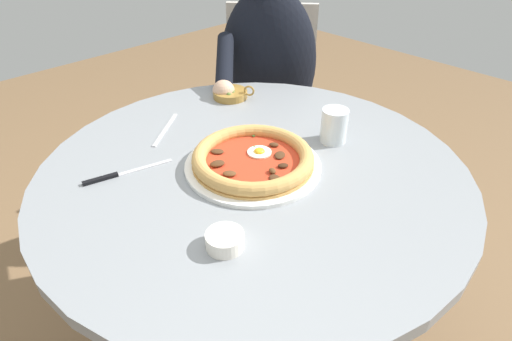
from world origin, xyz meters
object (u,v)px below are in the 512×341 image
(steak_knife, at_px, (115,175))
(water_glass, at_px, (334,128))
(pizza_on_plate, at_px, (252,159))
(ramekin_capers, at_px, (225,240))
(dining_table, at_px, (253,218))
(olive_pan, at_px, (231,94))
(diner_person, at_px, (267,113))
(cafe_chair_diner, at_px, (269,96))
(fork_utensil, at_px, (165,129))

(steak_knife, bearing_deg, water_glass, 62.86)
(pizza_on_plate, bearing_deg, ramekin_capers, -54.57)
(water_glass, xyz_separation_m, ramekin_capers, (0.10, -0.46, -0.02))
(steak_knife, bearing_deg, dining_table, 52.81)
(water_glass, distance_m, steak_knife, 0.55)
(pizza_on_plate, height_order, water_glass, water_glass)
(ramekin_capers, distance_m, olive_pan, 0.66)
(pizza_on_plate, xyz_separation_m, steak_knife, (-0.19, -0.26, -0.02))
(water_glass, bearing_deg, olive_pan, -178.04)
(steak_knife, distance_m, olive_pan, 0.49)
(pizza_on_plate, distance_m, ramekin_capers, 0.27)
(pizza_on_plate, xyz_separation_m, diner_person, (-0.45, 0.52, -0.23))
(dining_table, bearing_deg, cafe_chair_diner, 131.27)
(water_glass, xyz_separation_m, diner_person, (-0.52, 0.29, -0.24))
(olive_pan, height_order, diner_person, diner_person)
(water_glass, bearing_deg, ramekin_capers, -77.85)
(dining_table, height_order, diner_person, diner_person)
(water_glass, bearing_deg, fork_utensil, -141.78)
(pizza_on_plate, bearing_deg, olive_pan, 146.05)
(ramekin_capers, xyz_separation_m, fork_utensil, (-0.45, 0.18, -0.02))
(pizza_on_plate, distance_m, fork_utensil, 0.30)
(dining_table, xyz_separation_m, water_glass, (0.06, 0.23, 0.20))
(water_glass, xyz_separation_m, fork_utensil, (-0.36, -0.28, -0.04))
(ramekin_capers, distance_m, fork_utensil, 0.49)
(steak_knife, distance_m, cafe_chair_diner, 0.98)
(pizza_on_plate, height_order, fork_utensil, pizza_on_plate)
(pizza_on_plate, xyz_separation_m, ramekin_capers, (0.16, -0.22, -0.00))
(dining_table, height_order, cafe_chair_diner, cafe_chair_diner)
(ramekin_capers, xyz_separation_m, cafe_chair_diner, (-0.71, 0.85, -0.21))
(diner_person, bearing_deg, dining_table, -48.59)
(fork_utensil, height_order, diner_person, diner_person)
(water_glass, bearing_deg, dining_table, -103.75)
(pizza_on_plate, relative_size, cafe_chair_diner, 0.37)
(steak_knife, relative_size, fork_utensil, 1.33)
(diner_person, bearing_deg, steak_knife, -71.12)
(ramekin_capers, xyz_separation_m, olive_pan, (-0.48, 0.44, -0.00))
(dining_table, distance_m, olive_pan, 0.43)
(fork_utensil, distance_m, cafe_chair_diner, 0.75)
(water_glass, relative_size, cafe_chair_diner, 0.10)
(ramekin_capers, bearing_deg, olive_pan, 137.59)
(olive_pan, xyz_separation_m, diner_person, (-0.13, 0.30, -0.22))
(fork_utensil, bearing_deg, pizza_on_plate, 9.12)
(pizza_on_plate, relative_size, olive_pan, 2.62)
(dining_table, relative_size, diner_person, 0.87)
(water_glass, height_order, olive_pan, water_glass)
(water_glass, distance_m, fork_utensil, 0.45)
(pizza_on_plate, distance_m, diner_person, 0.73)
(dining_table, relative_size, fork_utensil, 6.65)
(ramekin_capers, bearing_deg, steak_knife, -174.63)
(steak_knife, relative_size, diner_person, 0.17)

